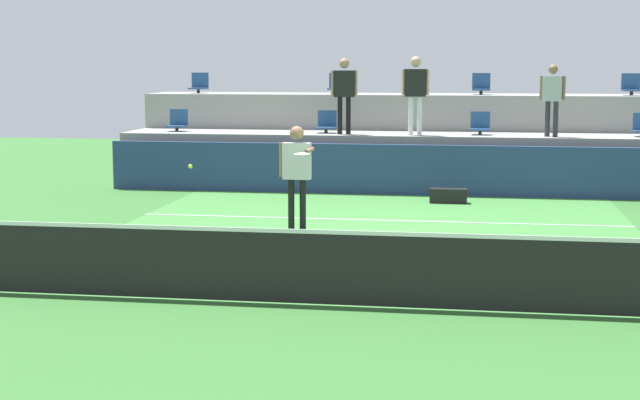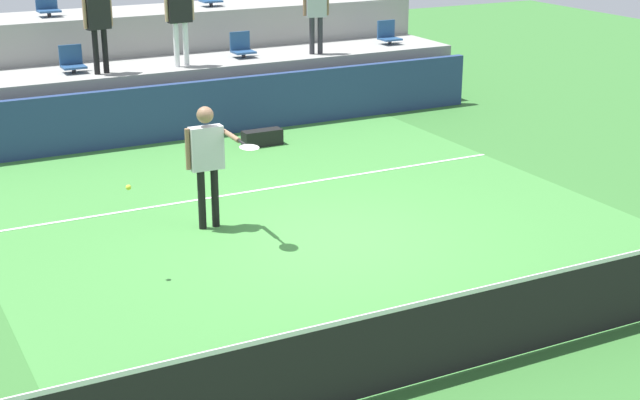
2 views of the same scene
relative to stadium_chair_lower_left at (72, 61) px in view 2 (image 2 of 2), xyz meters
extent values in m
plane|color=#336B2D|center=(1.76, -7.23, -1.46)|extent=(40.00, 40.00, 0.00)
cube|color=#3D7F38|center=(1.76, -6.23, -1.46)|extent=(9.00, 10.00, 0.01)
cube|color=white|center=(1.76, -4.83, -1.46)|extent=(9.00, 0.06, 0.00)
cube|color=black|center=(1.76, -11.23, -1.01)|extent=(10.40, 0.01, 0.87)
cube|color=white|center=(1.76, -11.23, -0.57)|extent=(10.40, 0.02, 0.05)
cube|color=navy|center=(1.76, -1.23, -0.91)|extent=(13.00, 0.16, 1.10)
cube|color=gray|center=(1.76, 0.07, -0.84)|extent=(13.00, 1.80, 1.25)
cube|color=gray|center=(1.76, 1.87, -0.41)|extent=(13.00, 1.80, 2.10)
cylinder|color=#2D2D33|center=(0.00, -0.08, -0.16)|extent=(0.08, 0.08, 0.10)
cube|color=navy|center=(0.00, -0.08, -0.09)|extent=(0.44, 0.40, 0.04)
cube|color=navy|center=(0.00, 0.10, 0.12)|extent=(0.44, 0.04, 0.38)
cylinder|color=#2D2D33|center=(3.54, -0.08, -0.16)|extent=(0.08, 0.08, 0.10)
cube|color=navy|center=(3.54, -0.08, -0.09)|extent=(0.44, 0.40, 0.04)
cube|color=navy|center=(3.54, 0.10, 0.12)|extent=(0.44, 0.04, 0.38)
cylinder|color=#2D2D33|center=(7.11, -0.08, -0.16)|extent=(0.08, 0.08, 0.10)
cube|color=navy|center=(7.11, -0.08, -0.09)|extent=(0.44, 0.40, 0.04)
cube|color=navy|center=(7.11, 0.10, 0.12)|extent=(0.44, 0.04, 0.38)
cylinder|color=#2D2D33|center=(0.00, 1.72, 0.69)|extent=(0.08, 0.08, 0.10)
cube|color=navy|center=(0.00, 1.72, 0.76)|extent=(0.44, 0.40, 0.04)
cube|color=navy|center=(0.00, 1.90, 0.97)|extent=(0.44, 0.04, 0.38)
cylinder|color=#2D2D33|center=(3.54, 1.72, 0.69)|extent=(0.08, 0.08, 0.10)
cube|color=navy|center=(3.54, 1.72, 0.76)|extent=(0.44, 0.40, 0.04)
cylinder|color=black|center=(0.32, -6.06, -1.02)|extent=(0.11, 0.11, 0.89)
cylinder|color=black|center=(0.52, -6.07, -1.02)|extent=(0.11, 0.11, 0.89)
cube|color=#B2B2B7|center=(0.42, -6.07, -0.27)|extent=(0.48, 0.19, 0.63)
sphere|color=#846047|center=(0.42, -6.07, 0.22)|extent=(0.24, 0.24, 0.24)
cylinder|color=#846047|center=(0.15, -6.06, -0.25)|extent=(0.07, 0.07, 0.59)
cylinder|color=#846047|center=(0.69, -6.35, -0.05)|extent=(0.08, 0.56, 0.07)
cylinder|color=black|center=(0.68, -6.73, -0.05)|extent=(0.04, 0.26, 0.04)
ellipsoid|color=silver|center=(0.68, -7.01, -0.05)|extent=(0.27, 0.32, 0.03)
cylinder|color=black|center=(0.37, -0.40, 0.21)|extent=(0.13, 0.13, 0.85)
cylinder|color=black|center=(0.56, -0.36, 0.21)|extent=(0.13, 0.13, 0.85)
cube|color=black|center=(0.46, -0.38, 0.93)|extent=(0.49, 0.27, 0.60)
cylinder|color=#A87A5B|center=(0.21, -0.44, 0.95)|extent=(0.08, 0.08, 0.56)
cylinder|color=#A87A5B|center=(0.72, -0.33, 0.95)|extent=(0.08, 0.08, 0.56)
cylinder|color=white|center=(1.98, -0.39, 0.22)|extent=(0.11, 0.11, 0.87)
cylinder|color=white|center=(2.18, -0.38, 0.22)|extent=(0.11, 0.11, 0.87)
cube|color=black|center=(2.08, -0.38, 0.96)|extent=(0.47, 0.19, 0.61)
cylinder|color=tan|center=(1.81, -0.39, 0.98)|extent=(0.07, 0.07, 0.58)
cylinder|color=tan|center=(2.35, -0.38, 0.98)|extent=(0.07, 0.07, 0.58)
cylinder|color=#2D2D33|center=(5.00, -0.36, 0.17)|extent=(0.13, 0.13, 0.78)
cylinder|color=#2D2D33|center=(5.17, -0.41, 0.17)|extent=(0.13, 0.13, 0.78)
cube|color=#B2B2B7|center=(5.08, -0.38, 0.84)|extent=(0.45, 0.28, 0.55)
cylinder|color=#846047|center=(4.85, -0.32, 0.86)|extent=(0.09, 0.09, 0.52)
cylinder|color=#846047|center=(5.32, -0.44, 0.86)|extent=(0.09, 0.09, 0.52)
sphere|color=#CCE033|center=(-1.09, -7.35, -0.25)|extent=(0.07, 0.07, 0.07)
cube|color=black|center=(2.91, -2.38, -1.31)|extent=(0.76, 0.28, 0.30)
camera|label=1|loc=(3.45, -22.37, 1.41)|focal=54.56mm
camera|label=2|loc=(-4.07, -18.21, 3.37)|focal=53.03mm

